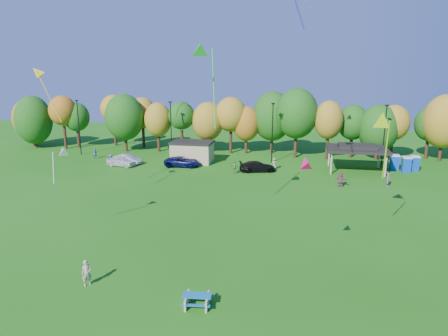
% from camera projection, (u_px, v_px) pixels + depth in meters
% --- Properties ---
extents(ground, '(160.00, 160.00, 0.00)m').
position_uv_depth(ground, '(185.00, 310.00, 23.55)').
color(ground, '#19600F').
rests_on(ground, ground).
extents(tree_line, '(93.57, 10.55, 11.15)m').
position_uv_depth(tree_line, '(257.00, 119.00, 65.72)').
color(tree_line, black).
rests_on(tree_line, ground).
extents(lamp_posts, '(64.50, 0.25, 9.09)m').
position_uv_depth(lamp_posts, '(272.00, 131.00, 60.14)').
color(lamp_posts, black).
rests_on(lamp_posts, ground).
extents(utility_building, '(6.30, 4.30, 3.25)m').
position_uv_depth(utility_building, '(192.00, 152.00, 61.25)').
color(utility_building, tan).
rests_on(utility_building, ground).
extents(pavilion, '(8.20, 6.20, 3.77)m').
position_uv_depth(pavilion, '(357.00, 148.00, 55.45)').
color(pavilion, tan).
rests_on(pavilion, ground).
extents(porta_potties, '(3.75, 2.29, 2.18)m').
position_uv_depth(porta_potties, '(405.00, 163.00, 55.95)').
color(porta_potties, '#0D3BA9').
rests_on(porta_potties, ground).
extents(picnic_table, '(1.86, 1.59, 0.75)m').
position_uv_depth(picnic_table, '(197.00, 300.00, 23.86)').
color(picnic_table, tan).
rests_on(picnic_table, ground).
extents(kite_flyer, '(0.77, 0.76, 1.79)m').
position_uv_depth(kite_flyer, '(87.00, 273.00, 26.06)').
color(kite_flyer, tan).
rests_on(kite_flyer, ground).
extents(car_a, '(4.59, 2.47, 1.48)m').
position_uv_depth(car_a, '(121.00, 161.00, 58.84)').
color(car_a, white).
rests_on(car_a, ground).
extents(car_b, '(4.73, 2.71, 1.47)m').
position_uv_depth(car_b, '(128.00, 159.00, 60.31)').
color(car_b, '#AAAAAF').
rests_on(car_b, ground).
extents(car_c, '(5.32, 2.57, 1.46)m').
position_uv_depth(car_c, '(182.00, 162.00, 58.63)').
color(car_c, '#0D124E').
rests_on(car_c, ground).
extents(car_d, '(5.41, 3.41, 1.46)m').
position_uv_depth(car_d, '(257.00, 166.00, 55.69)').
color(car_d, black).
rests_on(car_d, ground).
extents(far_person_0, '(0.61, 0.74, 1.73)m').
position_uv_depth(far_person_0, '(388.00, 180.00, 48.49)').
color(far_person_0, '#A44EA7').
rests_on(far_person_0, ground).
extents(far_person_1, '(1.07, 0.57, 1.74)m').
position_uv_depth(far_person_1, '(234.00, 167.00, 54.57)').
color(far_person_1, '#6A804E').
rests_on(far_person_1, ground).
extents(far_person_2, '(0.96, 0.94, 1.56)m').
position_uv_depth(far_person_2, '(96.00, 154.00, 64.04)').
color(far_person_2, '#4D63A9').
rests_on(far_person_2, ground).
extents(far_person_3, '(1.71, 0.77, 1.78)m').
position_uv_depth(far_person_3, '(341.00, 180.00, 48.32)').
color(far_person_3, '#9F4269').
rests_on(far_person_3, ground).
extents(far_person_4, '(0.93, 1.20, 1.64)m').
position_uv_depth(far_person_4, '(111.00, 160.00, 59.50)').
color(far_person_4, '#474D9D').
rests_on(far_person_4, ground).
extents(far_person_5, '(0.85, 0.57, 1.70)m').
position_uv_depth(far_person_5, '(274.00, 164.00, 56.88)').
color(far_person_5, gray).
rests_on(far_person_5, ground).
extents(kite_5, '(2.03, 4.29, 7.40)m').
position_uv_depth(kite_5, '(200.00, 49.00, 31.15)').
color(kite_5, green).
extents(kite_8, '(1.12, 1.33, 1.17)m').
position_uv_depth(kite_8, '(306.00, 162.00, 24.39)').
color(kite_8, '#D50B56').
extents(kite_10, '(3.13, 1.64, 5.33)m').
position_uv_depth(kite_10, '(37.00, 73.00, 37.17)').
color(kite_10, yellow).
extents(kite_13, '(1.81, 1.85, 3.40)m').
position_uv_depth(kite_13, '(63.00, 151.00, 32.29)').
color(kite_13, white).
extents(kite_15, '(1.71, 3.45, 5.58)m').
position_uv_depth(kite_15, '(382.00, 119.00, 30.84)').
color(kite_15, '#B7D516').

